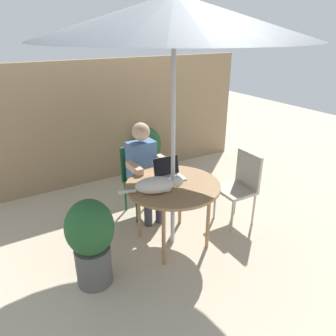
{
  "coord_description": "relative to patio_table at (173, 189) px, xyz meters",
  "views": [
    {
      "loc": [
        -1.6,
        -2.55,
        2.25
      ],
      "look_at": [
        0.0,
        0.1,
        0.89
      ],
      "focal_mm": 33.97,
      "sensor_mm": 36.0,
      "label": 1
    }
  ],
  "objects": [
    {
      "name": "patio_table",
      "position": [
        0.0,
        0.0,
        0.0
      ],
      "size": [
        1.01,
        1.01,
        0.74
      ],
      "color": "#9E754C",
      "rests_on": "ground"
    },
    {
      "name": "potted_plant_near_fence",
      "position": [
        -0.97,
        -0.14,
        -0.18
      ],
      "size": [
        0.44,
        0.44,
        0.88
      ],
      "color": "#595654",
      "rests_on": "ground"
    },
    {
      "name": "person_seated",
      "position": [
        0.0,
        0.67,
        0.02
      ],
      "size": [
        0.48,
        0.48,
        1.23
      ],
      "color": "#4C72A5",
      "rests_on": "ground"
    },
    {
      "name": "cat",
      "position": [
        -0.23,
        -0.08,
        0.15
      ],
      "size": [
        0.61,
        0.33,
        0.17
      ],
      "color": "silver",
      "rests_on": "patio_table"
    },
    {
      "name": "chair_occupied",
      "position": [
        0.0,
        0.82,
        -0.15
      ],
      "size": [
        0.4,
        0.4,
        0.89
      ],
      "color": "#194C2D",
      "rests_on": "ground"
    },
    {
      "name": "potted_plant_by_chair",
      "position": [
        0.66,
        1.86,
        -0.25
      ],
      "size": [
        0.46,
        0.46,
        0.78
      ],
      "color": "#9E5138",
      "rests_on": "ground"
    },
    {
      "name": "laptop",
      "position": [
        0.05,
        0.18,
        0.13
      ],
      "size": [
        0.32,
        0.27,
        0.21
      ],
      "color": "silver",
      "rests_on": "patio_table"
    },
    {
      "name": "patio_umbrella",
      "position": [
        0.0,
        0.0,
        1.66
      ],
      "size": [
        2.49,
        2.49,
        2.53
      ],
      "color": "#B7B7BC",
      "rests_on": "ground"
    },
    {
      "name": "fence_back",
      "position": [
        0.0,
        2.02,
        0.25
      ],
      "size": [
        4.91,
        0.08,
        1.86
      ],
      "primitive_type": "cube",
      "color": "#937756",
      "rests_on": "ground"
    },
    {
      "name": "chair_empty",
      "position": [
        0.97,
        -0.03,
        -0.15
      ],
      "size": [
        0.41,
        0.41,
        0.89
      ],
      "color": "#B2A899",
      "rests_on": "ground"
    },
    {
      "name": "ground_plane",
      "position": [
        0.0,
        0.0,
        -0.68
      ],
      "size": [
        14.0,
        14.0,
        0.0
      ],
      "primitive_type": "plane",
      "color": "#BCAD93"
    }
  ]
}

